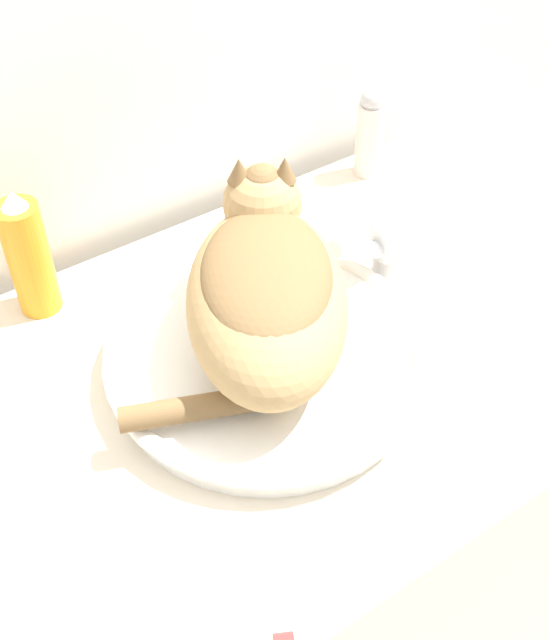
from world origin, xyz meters
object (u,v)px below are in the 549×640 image
Objects in this scene: cat at (265,286)px; deodorant_stick at (370,132)px; faucet at (386,241)px; spray_bottle_trigger at (29,256)px.

deodorant_stick is (0.35, 0.25, -0.05)m from cat.
faucet is 0.45m from spray_bottle_trigger.
cat reaches higher than spray_bottle_trigger.
faucet is at bearing -124.31° from deodorant_stick.
spray_bottle_trigger reaches higher than faucet.
cat is 1.99× the size of spray_bottle_trigger.
cat reaches higher than deodorant_stick.
faucet is (0.21, 0.03, -0.05)m from cat.
faucet is 1.07× the size of deodorant_stick.
faucet is at bearing -28.61° from spray_bottle_trigger.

